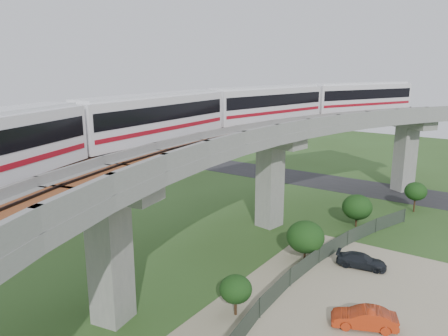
{
  "coord_description": "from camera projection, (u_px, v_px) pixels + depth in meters",
  "views": [
    {
      "loc": [
        21.32,
        -27.27,
        16.23
      ],
      "look_at": [
        0.46,
        2.88,
        7.5
      ],
      "focal_mm": 35.0,
      "sensor_mm": 36.0,
      "label": 1
    }
  ],
  "objects": [
    {
      "name": "asphalt_road",
      "position": [
        331.0,
        183.0,
        61.38
      ],
      "size": [
        60.0,
        8.0,
        0.03
      ],
      "primitive_type": "cube",
      "color": "#232326",
      "rests_on": "ground"
    },
    {
      "name": "car_red",
      "position": [
        364.0,
        318.0,
        27.4
      ],
      "size": [
        4.25,
        2.87,
        1.33
      ],
      "primitive_type": "imported",
      "rotation": [
        0.0,
        0.0,
        -1.17
      ],
      "color": "#A92D0F",
      "rests_on": "dirt_lot"
    },
    {
      "name": "tree_3",
      "position": [
        236.0,
        289.0,
        28.56
      ],
      "size": [
        2.17,
        2.17,
        2.82
      ],
      "color": "#382314",
      "rests_on": "ground"
    },
    {
      "name": "ground",
      "position": [
        201.0,
        259.0,
        37.38
      ],
      "size": [
        160.0,
        160.0,
        0.0
      ],
      "primitive_type": "plane",
      "color": "#2F4B1E",
      "rests_on": "ground"
    },
    {
      "name": "tree_1",
      "position": [
        357.0,
        207.0,
        44.33
      ],
      "size": [
        3.01,
        3.01,
        3.37
      ],
      "color": "#382314",
      "rests_on": "ground"
    },
    {
      "name": "car_dark",
      "position": [
        361.0,
        261.0,
        35.62
      ],
      "size": [
        4.2,
        2.31,
        1.15
      ],
      "primitive_type": "imported",
      "rotation": [
        0.0,
        0.0,
        1.75
      ],
      "color": "black",
      "rests_on": "dirt_lot"
    },
    {
      "name": "metro_train",
      "position": [
        232.0,
        111.0,
        37.48
      ],
      "size": [
        12.54,
        61.19,
        3.64
      ],
      "color": "silver",
      "rests_on": "ground"
    },
    {
      "name": "viaduct",
      "position": [
        239.0,
        161.0,
        33.16
      ],
      "size": [
        19.58,
        73.98,
        11.4
      ],
      "color": "#99968E",
      "rests_on": "ground"
    },
    {
      "name": "fence",
      "position": [
        306.0,
        282.0,
        31.81
      ],
      "size": [
        3.87,
        38.73,
        1.5
      ],
      "color": "#2D382D",
      "rests_on": "ground"
    },
    {
      "name": "tree_0",
      "position": [
        416.0,
        191.0,
        48.75
      ],
      "size": [
        2.41,
        2.41,
        3.43
      ],
      "color": "#382314",
      "rests_on": "ground"
    },
    {
      "name": "dirt_lot",
      "position": [
        354.0,
        323.0,
        28.03
      ],
      "size": [
        18.0,
        26.0,
        0.04
      ],
      "primitive_type": "cube",
      "color": "gray",
      "rests_on": "ground"
    },
    {
      "name": "tree_2",
      "position": [
        305.0,
        237.0,
        36.64
      ],
      "size": [
        3.18,
        3.18,
        3.46
      ],
      "color": "#382314",
      "rests_on": "ground"
    }
  ]
}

